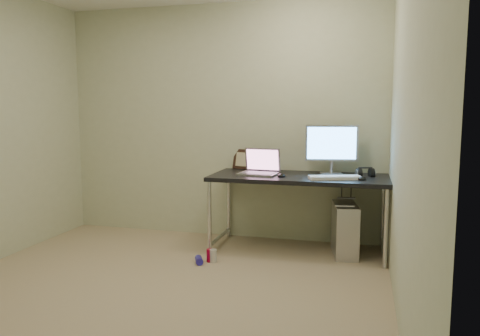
# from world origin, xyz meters

# --- Properties ---
(floor) EXTENTS (3.50, 3.50, 0.00)m
(floor) POSITION_xyz_m (0.00, 0.00, 0.00)
(floor) COLOR tan
(floor) RESTS_ON ground
(wall_back) EXTENTS (3.50, 0.02, 2.50)m
(wall_back) POSITION_xyz_m (0.00, 1.75, 1.25)
(wall_back) COLOR beige
(wall_back) RESTS_ON ground
(wall_right) EXTENTS (0.02, 3.50, 2.50)m
(wall_right) POSITION_xyz_m (1.75, 0.00, 1.25)
(wall_right) COLOR beige
(wall_right) RESTS_ON ground
(desk) EXTENTS (1.70, 0.74, 0.75)m
(desk) POSITION_xyz_m (0.90, 1.38, 0.68)
(desk) COLOR black
(desk) RESTS_ON ground
(tower_computer) EXTENTS (0.29, 0.50, 0.53)m
(tower_computer) POSITION_xyz_m (1.35, 1.36, 0.25)
(tower_computer) COLOR silver
(tower_computer) RESTS_ON ground
(cable_a) EXTENTS (0.01, 0.16, 0.69)m
(cable_a) POSITION_xyz_m (1.30, 1.70, 0.40)
(cable_a) COLOR black
(cable_a) RESTS_ON ground
(cable_b) EXTENTS (0.02, 0.11, 0.71)m
(cable_b) POSITION_xyz_m (1.39, 1.68, 0.38)
(cable_b) COLOR black
(cable_b) RESTS_ON ground
(can_red) EXTENTS (0.08, 0.08, 0.12)m
(can_red) POSITION_xyz_m (0.17, 0.83, 0.06)
(can_red) COLOR #B10428
(can_red) RESTS_ON ground
(can_white) EXTENTS (0.09, 0.09, 0.12)m
(can_white) POSITION_xyz_m (0.20, 0.82, 0.06)
(can_white) COLOR silver
(can_white) RESTS_ON ground
(can_blue) EXTENTS (0.11, 0.14, 0.07)m
(can_blue) POSITION_xyz_m (0.09, 0.75, 0.03)
(can_blue) COLOR #2A22A6
(can_blue) RESTS_ON ground
(laptop) EXTENTS (0.40, 0.34, 0.25)m
(laptop) POSITION_xyz_m (0.51, 1.37, 0.81)
(laptop) COLOR #ACACB3
(laptop) RESTS_ON desk
(monitor) EXTENTS (0.52, 0.19, 0.49)m
(monitor) POSITION_xyz_m (1.20, 1.56, 1.04)
(monitor) COLOR #ACACB3
(monitor) RESTS_ON desk
(keyboard) EXTENTS (0.50, 0.30, 0.03)m
(keyboard) POSITION_xyz_m (1.26, 1.23, 0.76)
(keyboard) COLOR white
(keyboard) RESTS_ON desk
(mouse_right) EXTENTS (0.10, 0.13, 0.04)m
(mouse_right) POSITION_xyz_m (1.50, 1.25, 0.77)
(mouse_right) COLOR black
(mouse_right) RESTS_ON desk
(mouse_left) EXTENTS (0.08, 0.13, 0.04)m
(mouse_left) POSITION_xyz_m (0.75, 1.25, 0.77)
(mouse_left) COLOR black
(mouse_left) RESTS_ON desk
(headphones) EXTENTS (0.19, 0.11, 0.11)m
(headphones) POSITION_xyz_m (1.52, 1.47, 0.78)
(headphones) COLOR black
(headphones) RESTS_ON desk
(picture_frame) EXTENTS (0.28, 0.15, 0.21)m
(picture_frame) POSITION_xyz_m (0.27, 1.71, 0.86)
(picture_frame) COLOR black
(picture_frame) RESTS_ON desk
(webcam) EXTENTS (0.05, 0.04, 0.13)m
(webcam) POSITION_xyz_m (0.51, 1.61, 0.85)
(webcam) COLOR silver
(webcam) RESTS_ON desk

